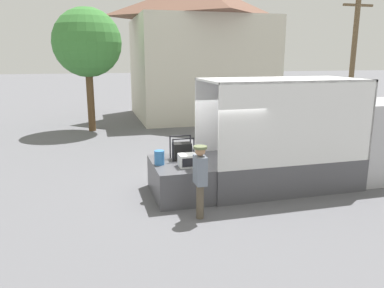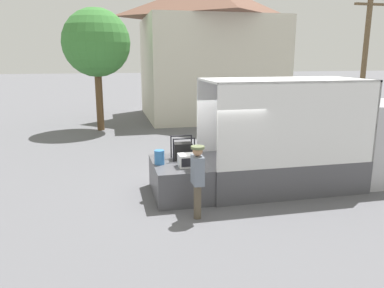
{
  "view_description": "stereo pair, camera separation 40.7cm",
  "coord_description": "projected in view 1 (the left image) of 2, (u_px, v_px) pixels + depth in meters",
  "views": [
    {
      "loc": [
        -2.96,
        -9.58,
        3.76
      ],
      "look_at": [
        -0.44,
        -0.2,
        1.48
      ],
      "focal_mm": 35.0,
      "sensor_mm": 36.0,
      "label": 1
    },
    {
      "loc": [
        -2.56,
        -9.68,
        3.76
      ],
      "look_at": [
        -0.44,
        -0.2,
        1.48
      ],
      "focal_mm": 35.0,
      "sensor_mm": 36.0,
      "label": 2
    }
  ],
  "objects": [
    {
      "name": "tailgate_deck",
      "position": [
        180.0,
        179.0,
        10.32
      ],
      "size": [
        1.48,
        2.08,
        0.93
      ],
      "primitive_type": "cube",
      "color": "#4C4C51",
      "rests_on": "ground"
    },
    {
      "name": "box_truck",
      "position": [
        327.0,
        149.0,
        11.37
      ],
      "size": [
        6.67,
        2.19,
        3.16
      ],
      "color": "#B2B2B7",
      "rests_on": "ground"
    },
    {
      "name": "house_backdrop",
      "position": [
        199.0,
        50.0,
        23.31
      ],
      "size": [
        8.29,
        7.52,
        8.14
      ],
      "color": "beige",
      "rests_on": "ground"
    },
    {
      "name": "utility_pole",
      "position": [
        353.0,
        58.0,
        20.53
      ],
      "size": [
        1.8,
        0.28,
        7.02
      ],
      "color": "brown",
      "rests_on": "ground"
    },
    {
      "name": "ground_plane",
      "position": [
        205.0,
        192.0,
        10.62
      ],
      "size": [
        160.0,
        160.0,
        0.0
      ],
      "primitive_type": "plane",
      "color": "slate"
    },
    {
      "name": "microwave",
      "position": [
        188.0,
        160.0,
        9.81
      ],
      "size": [
        0.47,
        0.42,
        0.33
      ],
      "color": "white",
      "rests_on": "tailgate_deck"
    },
    {
      "name": "orange_bucket",
      "position": [
        159.0,
        158.0,
        9.99
      ],
      "size": [
        0.27,
        0.27,
        0.39
      ],
      "color": "#3370B2",
      "rests_on": "tailgate_deck"
    },
    {
      "name": "street_tree",
      "position": [
        87.0,
        43.0,
        18.42
      ],
      "size": [
        3.38,
        3.38,
        6.12
      ],
      "color": "brown",
      "rests_on": "ground"
    },
    {
      "name": "portable_generator",
      "position": [
        182.0,
        151.0,
        10.51
      ],
      "size": [
        0.63,
        0.43,
        0.65
      ],
      "color": "black",
      "rests_on": "tailgate_deck"
    },
    {
      "name": "worker_person",
      "position": [
        200.0,
        174.0,
        8.69
      ],
      "size": [
        0.32,
        0.44,
        1.77
      ],
      "color": "brown",
      "rests_on": "ground"
    }
  ]
}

